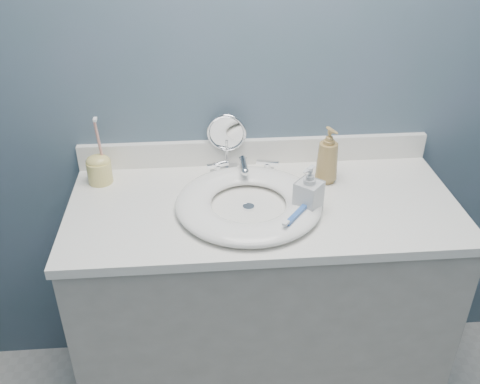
{
  "coord_description": "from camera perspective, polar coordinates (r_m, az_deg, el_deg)",
  "views": [
    {
      "loc": [
        -0.19,
        -0.43,
        1.78
      ],
      "look_at": [
        -0.08,
        0.94,
        0.94
      ],
      "focal_mm": 40.0,
      "sensor_mm": 36.0,
      "label": 1
    }
  ],
  "objects": [
    {
      "name": "toothbrush_lying",
      "position": [
        1.56,
        6.26,
        -2.18
      ],
      "size": [
        0.12,
        0.15,
        0.02
      ],
      "rotation": [
        0.0,
        0.0,
        0.92
      ],
      "color": "#325FB2",
      "rests_on": "basin"
    },
    {
      "name": "toothbrush_holder",
      "position": [
        1.82,
        -14.8,
        2.51
      ],
      "size": [
        0.08,
        0.08,
        0.23
      ],
      "rotation": [
        0.0,
        0.0,
        -0.38
      ],
      "color": "#E1CE70",
      "rests_on": "countertop"
    },
    {
      "name": "soap_bottle_amber",
      "position": [
        1.77,
        9.34,
        3.89
      ],
      "size": [
        0.1,
        0.1,
        0.19
      ],
      "primitive_type": "imported",
      "rotation": [
        0.0,
        0.0,
        0.4
      ],
      "color": "#9A7C45",
      "rests_on": "countertop"
    },
    {
      "name": "back_wall",
      "position": [
        1.78,
        1.68,
        12.42
      ],
      "size": [
        2.2,
        0.02,
        2.4
      ],
      "primitive_type": "cube",
      "color": "#465E69",
      "rests_on": "ground"
    },
    {
      "name": "countertop",
      "position": [
        1.69,
        2.5,
        -1.53
      ],
      "size": [
        1.22,
        0.57,
        0.03
      ],
      "primitive_type": "cube",
      "color": "white",
      "rests_on": "vanity_cabinet"
    },
    {
      "name": "makeup_mirror",
      "position": [
        1.83,
        -1.44,
        5.7
      ],
      "size": [
        0.13,
        0.08,
        0.2
      ],
      "rotation": [
        0.0,
        0.0,
        -0.15
      ],
      "color": "silver",
      "rests_on": "countertop"
    },
    {
      "name": "drain",
      "position": [
        1.65,
        0.91,
        -1.62
      ],
      "size": [
        0.04,
        0.04,
        0.01
      ],
      "primitive_type": "cylinder",
      "color": "silver",
      "rests_on": "countertop"
    },
    {
      "name": "vanity_cabinet",
      "position": [
        1.96,
        2.2,
        -12.38
      ],
      "size": [
        1.2,
        0.55,
        0.85
      ],
      "primitive_type": "cube",
      "color": "#AEA89F",
      "rests_on": "ground"
    },
    {
      "name": "faucet",
      "position": [
        1.8,
        0.32,
        2.42
      ],
      "size": [
        0.25,
        0.13,
        0.07
      ],
      "color": "silver",
      "rests_on": "countertop"
    },
    {
      "name": "soap_bottle_clear",
      "position": [
        1.6,
        7.36,
        0.19
      ],
      "size": [
        0.1,
        0.1,
        0.16
      ],
      "primitive_type": "imported",
      "rotation": [
        0.0,
        0.0,
        -0.72
      ],
      "color": "silver",
      "rests_on": "countertop"
    },
    {
      "name": "backsplash",
      "position": [
        1.88,
        1.59,
        4.36
      ],
      "size": [
        1.22,
        0.02,
        0.09
      ],
      "primitive_type": "cube",
      "color": "white",
      "rests_on": "countertop"
    },
    {
      "name": "basin",
      "position": [
        1.64,
        0.92,
        -1.18
      ],
      "size": [
        0.45,
        0.45,
        0.04
      ],
      "primitive_type": null,
      "color": "white",
      "rests_on": "countertop"
    }
  ]
}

